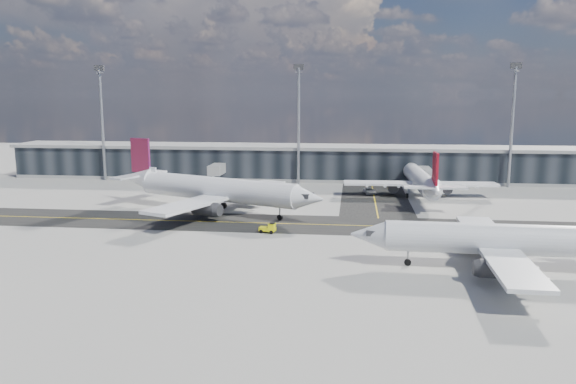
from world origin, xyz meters
name	(u,v)px	position (x,y,z in m)	size (l,w,h in m)	color
ground	(270,229)	(0.00, 0.00, 0.00)	(300.00, 300.00, 0.00)	gray
taxiway_lanes	(300,216)	(3.91, 10.74, 0.01)	(180.00, 63.00, 0.03)	black
terminal_concourse	(301,164)	(0.04, 54.93, 4.09)	(152.00, 19.80, 8.80)	black
floodlight_masts	(299,120)	(0.00, 48.00, 15.61)	(102.50, 0.70, 28.90)	gray
airliner_af	(215,189)	(-12.09, 11.93, 4.34)	(42.61, 36.85, 13.15)	white
airliner_redtail	(421,181)	(27.73, 31.18, 3.74)	(32.55, 38.22, 11.34)	white
airliner_near	(509,240)	(32.87, -18.06, 3.84)	(39.14, 33.31, 11.62)	silver
baggage_tug	(269,228)	(0.28, -2.81, 0.80)	(2.75, 1.76, 1.60)	#F2F00C
service_van	(370,191)	(17.13, 35.33, 0.65)	(2.15, 4.66, 1.30)	white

